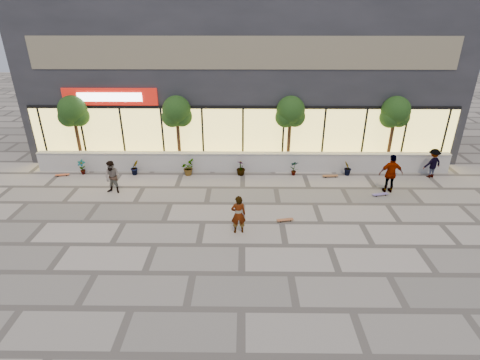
{
  "coord_description": "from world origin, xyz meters",
  "views": [
    {
      "loc": [
        0.05,
        -11.64,
        8.12
      ],
      "look_at": [
        -0.11,
        3.0,
        1.3
      ],
      "focal_mm": 28.0,
      "sensor_mm": 36.0,
      "label": 1
    }
  ],
  "objects_px": {
    "tree_east": "(395,114)",
    "skater_right_far": "(433,163)",
    "tree_midwest": "(177,113)",
    "skateboard_left": "(62,175)",
    "skater_right_near": "(391,174)",
    "skateboard_right_far": "(380,194)",
    "skater_center": "(238,214)",
    "skater_left": "(113,177)",
    "tree_west": "(73,113)",
    "skateboard_right_near": "(330,176)",
    "skateboard_center": "(285,220)",
    "tree_mideast": "(290,114)"
  },
  "relations": [
    {
      "from": "tree_midwest",
      "to": "skateboard_right_near",
      "type": "height_order",
      "value": "tree_midwest"
    },
    {
      "from": "skateboard_left",
      "to": "skater_left",
      "type": "bearing_deg",
      "value": -39.98
    },
    {
      "from": "tree_west",
      "to": "tree_midwest",
      "type": "height_order",
      "value": "same"
    },
    {
      "from": "tree_east",
      "to": "skateboard_center",
      "type": "xyz_separation_m",
      "value": [
        -6.22,
        -5.95,
        -2.92
      ]
    },
    {
      "from": "skateboard_right_far",
      "to": "tree_midwest",
      "type": "bearing_deg",
      "value": 146.76
    },
    {
      "from": "skateboard_right_far",
      "to": "tree_west",
      "type": "bearing_deg",
      "value": 153.46
    },
    {
      "from": "tree_midwest",
      "to": "skater_left",
      "type": "distance_m",
      "value": 4.82
    },
    {
      "from": "skater_left",
      "to": "skateboard_center",
      "type": "xyz_separation_m",
      "value": [
        7.9,
        -2.55,
        -0.73
      ]
    },
    {
      "from": "skateboard_center",
      "to": "skateboard_right_near",
      "type": "xyz_separation_m",
      "value": [
        2.8,
        4.45,
        0.01
      ]
    },
    {
      "from": "tree_west",
      "to": "skater_right_near",
      "type": "relative_size",
      "value": 2.06
    },
    {
      "from": "tree_east",
      "to": "skateboard_left",
      "type": "relative_size",
      "value": 5.46
    },
    {
      "from": "skateboard_left",
      "to": "skater_center",
      "type": "bearing_deg",
      "value": -40.09
    },
    {
      "from": "tree_west",
      "to": "tree_mideast",
      "type": "bearing_deg",
      "value": 0.0
    },
    {
      "from": "tree_west",
      "to": "tree_east",
      "type": "distance_m",
      "value": 17.0
    },
    {
      "from": "skater_center",
      "to": "skater_right_near",
      "type": "height_order",
      "value": "skater_right_near"
    },
    {
      "from": "skater_center",
      "to": "skater_right_near",
      "type": "distance_m",
      "value": 8.01
    },
    {
      "from": "tree_midwest",
      "to": "skateboard_center",
      "type": "distance_m",
      "value": 8.47
    },
    {
      "from": "tree_midwest",
      "to": "skater_right_near",
      "type": "distance_m",
      "value": 11.16
    },
    {
      "from": "tree_west",
      "to": "skater_center",
      "type": "distance_m",
      "value": 11.37
    },
    {
      "from": "tree_east",
      "to": "skateboard_right_near",
      "type": "distance_m",
      "value": 4.73
    },
    {
      "from": "skater_right_far",
      "to": "skater_left",
      "type": "bearing_deg",
      "value": -11.21
    },
    {
      "from": "skater_right_near",
      "to": "tree_east",
      "type": "bearing_deg",
      "value": -107.65
    },
    {
      "from": "skater_left",
      "to": "skateboard_right_far",
      "type": "relative_size",
      "value": 2.0
    },
    {
      "from": "skater_left",
      "to": "skateboard_right_far",
      "type": "xyz_separation_m",
      "value": [
        12.62,
        -0.19,
        -0.73
      ]
    },
    {
      "from": "skateboard_center",
      "to": "skateboard_right_near",
      "type": "relative_size",
      "value": 0.87
    },
    {
      "from": "skater_center",
      "to": "skateboard_left",
      "type": "distance_m",
      "value": 10.77
    },
    {
      "from": "tree_midwest",
      "to": "tree_east",
      "type": "height_order",
      "value": "same"
    },
    {
      "from": "skater_right_near",
      "to": "skater_center",
      "type": "bearing_deg",
      "value": 26.7
    },
    {
      "from": "tree_midwest",
      "to": "skateboard_right_near",
      "type": "xyz_separation_m",
      "value": [
        8.08,
        -1.5,
        -2.9
      ]
    },
    {
      "from": "skateboard_left",
      "to": "skateboard_right_near",
      "type": "relative_size",
      "value": 0.87
    },
    {
      "from": "tree_west",
      "to": "skater_right_near",
      "type": "xyz_separation_m",
      "value": [
        16.0,
        -3.17,
        -2.04
      ]
    },
    {
      "from": "skateboard_right_far",
      "to": "skater_center",
      "type": "bearing_deg",
      "value": -167.82
    },
    {
      "from": "skater_left",
      "to": "skater_right_far",
      "type": "xyz_separation_m",
      "value": [
        15.92,
        2.0,
        -0.03
      ]
    },
    {
      "from": "skater_center",
      "to": "skateboard_center",
      "type": "bearing_deg",
      "value": -164.05
    },
    {
      "from": "skater_right_near",
      "to": "skateboard_right_near",
      "type": "relative_size",
      "value": 2.29
    },
    {
      "from": "skater_center",
      "to": "skater_left",
      "type": "bearing_deg",
      "value": -37.09
    },
    {
      "from": "skater_right_near",
      "to": "skateboard_left",
      "type": "xyz_separation_m",
      "value": [
        -16.5,
        1.67,
        -0.88
      ]
    },
    {
      "from": "tree_mideast",
      "to": "skateboard_right_near",
      "type": "relative_size",
      "value": 4.74
    },
    {
      "from": "tree_midwest",
      "to": "skateboard_left",
      "type": "relative_size",
      "value": 5.46
    },
    {
      "from": "tree_west",
      "to": "skater_left",
      "type": "xyz_separation_m",
      "value": [
        2.88,
        -3.4,
        -2.18
      ]
    },
    {
      "from": "tree_east",
      "to": "skater_right_far",
      "type": "xyz_separation_m",
      "value": [
        1.8,
        -1.4,
        -2.21
      ]
    },
    {
      "from": "tree_midwest",
      "to": "skateboard_left",
      "type": "distance_m",
      "value": 6.84
    },
    {
      "from": "skater_left",
      "to": "tree_midwest",
      "type": "bearing_deg",
      "value": 64.33
    },
    {
      "from": "skater_right_near",
      "to": "skater_left",
      "type": "bearing_deg",
      "value": 0.87
    },
    {
      "from": "tree_east",
      "to": "skater_right_near",
      "type": "bearing_deg",
      "value": -107.51
    },
    {
      "from": "tree_east",
      "to": "skater_center",
      "type": "xyz_separation_m",
      "value": [
        -8.15,
        -6.78,
        -2.19
      ]
    },
    {
      "from": "tree_west",
      "to": "skateboard_left",
      "type": "relative_size",
      "value": 5.46
    },
    {
      "from": "skater_center",
      "to": "tree_east",
      "type": "bearing_deg",
      "value": -147.78
    },
    {
      "from": "tree_west",
      "to": "skateboard_right_near",
      "type": "height_order",
      "value": "tree_west"
    },
    {
      "from": "skateboard_right_far",
      "to": "tree_east",
      "type": "bearing_deg",
      "value": 53.79
    }
  ]
}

